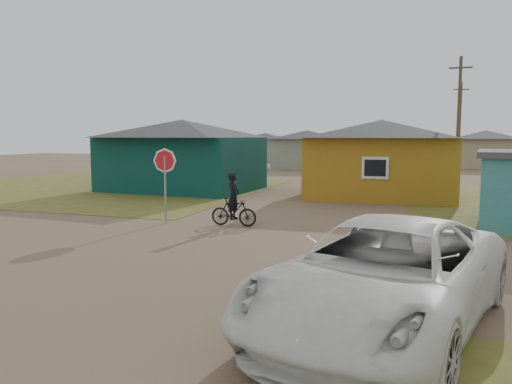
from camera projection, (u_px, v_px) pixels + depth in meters
The scene contains 12 objects.
ground at pixel (237, 253), 13.21m from camera, with size 120.00×120.00×0.00m, color brown.
grass_nw at pixel (97, 187), 29.93m from camera, with size 20.00×18.00×0.00m, color olive.
house_teal at pixel (182, 154), 28.40m from camera, with size 8.93×7.08×4.00m.
house_yellow at pixel (381, 157), 25.35m from camera, with size 7.72×6.76×3.90m.
house_pale_west at pixel (307, 149), 46.90m from camera, with size 7.04×6.15×3.60m.
house_beige_east at pixel (486, 149), 47.41m from camera, with size 6.95×6.05×3.60m.
house_pale_north at pixel (265, 147), 60.76m from camera, with size 6.28×5.81×3.40m.
utility_pole_near at pixel (458, 119), 31.35m from camera, with size 1.40×0.20×8.00m.
utility_pole_far at pixel (460, 124), 46.07m from camera, with size 1.40×0.20×8.00m.
stop_sign at pixel (165, 169), 17.50m from camera, with size 0.83×0.34×2.67m.
cyclist at pixel (234, 207), 17.13m from camera, with size 1.65×0.60×1.86m.
vehicle at pixel (385, 276), 8.00m from camera, with size 2.90×6.30×1.75m, color white.
Camera 1 is at (4.67, -12.08, 3.11)m, focal length 35.00 mm.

